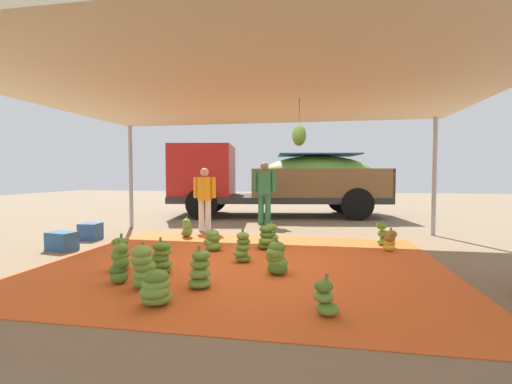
# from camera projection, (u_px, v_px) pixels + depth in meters

# --- Properties ---
(ground_plane) EXTENTS (40.00, 40.00, 0.00)m
(ground_plane) POSITION_uv_depth(u_px,v_px,m) (269.00, 233.00, 8.55)
(ground_plane) COLOR #7F6B51
(tarp_orange) EXTENTS (6.16, 5.07, 0.01)m
(tarp_orange) POSITION_uv_depth(u_px,v_px,m) (244.00, 263.00, 5.60)
(tarp_orange) COLOR #E05B23
(tarp_orange) RESTS_ON ground
(tent_canopy) EXTENTS (8.00, 7.00, 2.78)m
(tent_canopy) POSITION_uv_depth(u_px,v_px,m) (243.00, 91.00, 5.38)
(tent_canopy) COLOR #9EA0A5
(tent_canopy) RESTS_ON ground
(banana_bunch_0) EXTENTS (0.46, 0.48, 0.50)m
(banana_bunch_0) POSITION_uv_depth(u_px,v_px,m) (266.00, 238.00, 6.60)
(banana_bunch_0) COLOR #477523
(banana_bunch_0) RESTS_ON tarp_orange
(banana_bunch_1) EXTENTS (0.40, 0.40, 0.58)m
(banana_bunch_1) POSITION_uv_depth(u_px,v_px,m) (144.00, 268.00, 4.33)
(banana_bunch_1) COLOR #60932D
(banana_bunch_1) RESTS_ON tarp_orange
(banana_bunch_2) EXTENTS (0.35, 0.38, 0.52)m
(banana_bunch_2) POSITION_uv_depth(u_px,v_px,m) (200.00, 270.00, 4.39)
(banana_bunch_2) COLOR #6B9E38
(banana_bunch_2) RESTS_ON tarp_orange
(banana_bunch_3) EXTENTS (0.34, 0.33, 0.46)m
(banana_bunch_3) POSITION_uv_depth(u_px,v_px,m) (187.00, 228.00, 7.88)
(banana_bunch_3) COLOR #477523
(banana_bunch_3) RESTS_ON tarp_orange
(banana_bunch_4) EXTENTS (0.41, 0.40, 0.52)m
(banana_bunch_4) POSITION_uv_depth(u_px,v_px,m) (161.00, 259.00, 4.98)
(banana_bunch_4) COLOR #518428
(banana_bunch_4) RESTS_ON tarp_orange
(banana_bunch_5) EXTENTS (0.33, 0.31, 0.57)m
(banana_bunch_5) POSITION_uv_depth(u_px,v_px,m) (119.00, 264.00, 4.56)
(banana_bunch_5) COLOR #518428
(banana_bunch_5) RESTS_ON tarp_orange
(banana_bunch_6) EXTENTS (0.34, 0.32, 0.55)m
(banana_bunch_6) POSITION_uv_depth(u_px,v_px,m) (243.00, 248.00, 5.63)
(banana_bunch_6) COLOR #518428
(banana_bunch_6) RESTS_ON tarp_orange
(banana_bunch_7) EXTENTS (0.45, 0.49, 0.43)m
(banana_bunch_7) POSITION_uv_depth(u_px,v_px,m) (156.00, 288.00, 3.79)
(banana_bunch_7) COLOR #6B9E38
(banana_bunch_7) RESTS_ON tarp_orange
(banana_bunch_8) EXTENTS (0.30, 0.30, 0.41)m
(banana_bunch_8) POSITION_uv_depth(u_px,v_px,m) (325.00, 298.00, 3.52)
(banana_bunch_8) COLOR #60932D
(banana_bunch_8) RESTS_ON tarp_orange
(banana_bunch_9) EXTENTS (0.31, 0.29, 0.50)m
(banana_bunch_9) POSITION_uv_depth(u_px,v_px,m) (383.00, 235.00, 7.00)
(banana_bunch_9) COLOR #6B9E38
(banana_bunch_9) RESTS_ON tarp_orange
(banana_bunch_10) EXTENTS (0.33, 0.32, 0.44)m
(banana_bunch_10) POSITION_uv_depth(u_px,v_px,m) (390.00, 241.00, 6.44)
(banana_bunch_10) COLOR gold
(banana_bunch_10) RESTS_ON tarp_orange
(banana_bunch_11) EXTENTS (0.46, 0.42, 0.43)m
(banana_bunch_11) POSITION_uv_depth(u_px,v_px,m) (213.00, 241.00, 6.49)
(banana_bunch_11) COLOR #60932D
(banana_bunch_11) RESTS_ON tarp_orange
(banana_bunch_12) EXTENTS (0.42, 0.46, 0.49)m
(banana_bunch_12) POSITION_uv_depth(u_px,v_px,m) (271.00, 235.00, 6.97)
(banana_bunch_12) COLOR #75A83D
(banana_bunch_12) RESTS_ON tarp_orange
(banana_bunch_13) EXTENTS (0.39, 0.39, 0.55)m
(banana_bunch_13) POSITION_uv_depth(u_px,v_px,m) (120.00, 256.00, 5.08)
(banana_bunch_13) COLOR #60932D
(banana_bunch_13) RESTS_ON tarp_orange
(banana_bunch_14) EXTENTS (0.42, 0.43, 0.50)m
(banana_bunch_14) POSITION_uv_depth(u_px,v_px,m) (277.00, 259.00, 4.97)
(banana_bunch_14) COLOR #477523
(banana_bunch_14) RESTS_ON tarp_orange
(cargo_truck_main) EXTENTS (7.36, 3.49, 2.40)m
(cargo_truck_main) POSITION_uv_depth(u_px,v_px,m) (274.00, 178.00, 12.03)
(cargo_truck_main) COLOR #2D2D2D
(cargo_truck_main) RESTS_ON ground
(worker_0) EXTENTS (0.64, 0.39, 1.76)m
(worker_0) POSITION_uv_depth(u_px,v_px,m) (264.00, 188.00, 9.84)
(worker_0) COLOR #337A4C
(worker_0) RESTS_ON ground
(worker_1) EXTENTS (0.58, 0.35, 1.58)m
(worker_1) POSITION_uv_depth(u_px,v_px,m) (205.00, 194.00, 8.76)
(worker_1) COLOR silver
(worker_1) RESTS_ON ground
(crate_0) EXTENTS (0.43, 0.41, 0.36)m
(crate_0) POSITION_uv_depth(u_px,v_px,m) (91.00, 231.00, 7.66)
(crate_0) COLOR #335B8E
(crate_0) RESTS_ON ground
(crate_1) EXTENTS (0.55, 0.44, 0.34)m
(crate_1) POSITION_uv_depth(u_px,v_px,m) (62.00, 241.00, 6.57)
(crate_1) COLOR #335B8E
(crate_1) RESTS_ON ground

